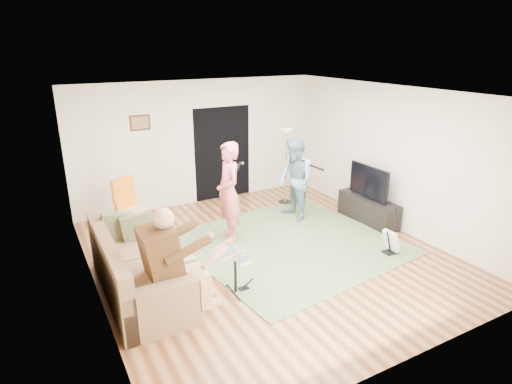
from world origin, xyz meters
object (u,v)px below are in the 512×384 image
sofa (132,275)px  guitar_spare (391,240)px  singer (229,193)px  torchiere_lamp (286,153)px  television (369,182)px  drum_kit (235,275)px  guitarist (295,180)px  dining_chair (131,215)px  tv_cabinet (368,210)px

sofa → guitar_spare: bearing=-11.4°
singer → torchiere_lamp: bearing=127.3°
sofa → television: 4.80m
television → drum_kit: bearing=-162.7°
singer → torchiere_lamp: size_ratio=1.08×
sofa → singer: bearing=26.7°
guitarist → television: (1.19, -0.82, 0.02)m
torchiere_lamp → dining_chair: 3.51m
sofa → dining_chair: 2.18m
television → torchiere_lamp: bearing=116.1°
sofa → singer: 2.31m
sofa → television: television is taller
guitar_spare → torchiere_lamp: size_ratio=0.51×
torchiere_lamp → dining_chair: bearing=-179.8°
torchiere_lamp → tv_cabinet: bearing=-62.6°
sofa → singer: (1.99, 1.00, 0.60)m
guitar_spare → torchiere_lamp: torchiere_lamp is taller
guitar_spare → sofa: bearing=168.6°
singer → torchiere_lamp: 2.25m
sofa → dining_chair: (0.49, 2.12, 0.07)m
singer → guitar_spare: singer is taller
sofa → drum_kit: (1.30, -0.65, -0.03)m
dining_chair → drum_kit: bearing=-93.6°
singer → guitar_spare: size_ratio=2.14×
sofa → television: size_ratio=2.29×
tv_cabinet → television: (-0.05, 0.00, 0.60)m
dining_chair → television: television is taller
tv_cabinet → guitar_spare: bearing=-116.9°
singer → guitarist: 1.59m
dining_chair → sofa: bearing=-123.0°
drum_kit → dining_chair: dining_chair is taller
guitarist → television: 1.44m
singer → dining_chair: size_ratio=1.70×
sofa → drum_kit: 1.46m
tv_cabinet → singer: bearing=168.4°
sofa → dining_chair: bearing=77.0°
guitar_spare → dining_chair: (-3.67, 2.96, 0.14)m
guitar_spare → tv_cabinet: (0.64, 1.26, 0.01)m
drum_kit → torchiere_lamp: size_ratio=0.38×
sofa → guitar_spare: 4.25m
dining_chair → tv_cabinet: (4.31, -1.69, -0.13)m
singer → television: singer is taller
guitarist → torchiere_lamp: size_ratio=0.99×
drum_kit → television: size_ratio=0.64×
guitarist → sofa: bearing=-69.5°
drum_kit → singer: (0.69, 1.65, 0.63)m
drum_kit → television: 3.66m
guitarist → tv_cabinet: size_ratio=1.18×
television → guitar_spare: bearing=-115.0°
guitarist → tv_cabinet: 1.59m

